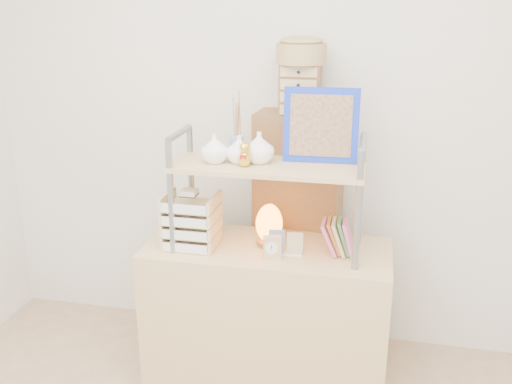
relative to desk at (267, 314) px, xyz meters
The scene contains 10 objects.
room_shell 1.55m from the desk, 90.00° to the right, with size 3.42×3.41×2.61m.
desk is the anchor object (origin of this frame).
cabinet 0.49m from the desk, 75.37° to the left, with size 0.45×0.24×1.35m, color brown.
hutch 0.80m from the desk, 77.33° to the left, with size 0.90×0.34×0.77m.
letter_tray 0.62m from the desk, behind, with size 0.24×0.23×0.29m.
salt_lamp 0.48m from the desk, 83.42° to the left, with size 0.14×0.13×0.21m.
desk_clock 0.45m from the desk, 69.47° to the right, with size 0.09×0.06×0.12m.
postcard_stand 0.42m from the desk, 30.70° to the right, with size 0.17×0.06×0.12m.
drawer_chest 1.16m from the desk, 74.48° to the left, with size 0.20×0.16×0.25m.
woven_basket 1.33m from the desk, 74.57° to the left, with size 0.25×0.25×0.10m, color olive.
Camera 1 is at (0.48, -1.31, 1.90)m, focal length 40.00 mm.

